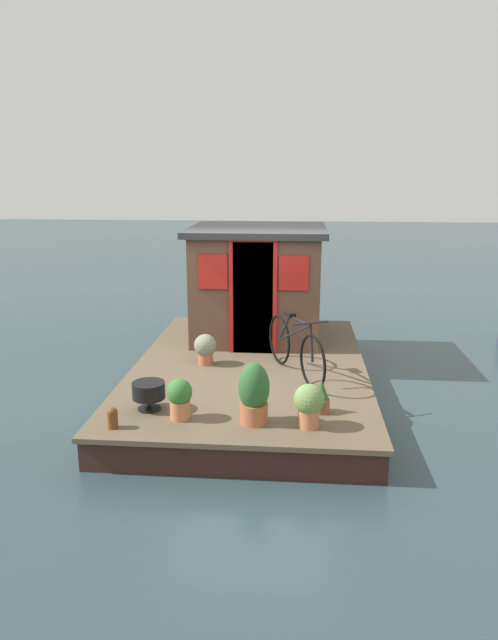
% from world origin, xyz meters
% --- Properties ---
extents(ground_plane, '(60.00, 60.00, 0.00)m').
position_xyz_m(ground_plane, '(0.00, 0.00, 0.00)').
color(ground_plane, '#2D4247').
extents(houseboat_deck, '(5.17, 3.31, 0.41)m').
position_xyz_m(houseboat_deck, '(0.00, 0.00, 0.21)').
color(houseboat_deck, brown).
rests_on(houseboat_deck, ground_plane).
extents(houseboat_cabin, '(2.13, 2.20, 1.83)m').
position_xyz_m(houseboat_cabin, '(1.47, 0.00, 1.34)').
color(houseboat_cabin, brown).
rests_on(houseboat_cabin, houseboat_deck).
extents(bicycle, '(1.65, 0.81, 0.86)m').
position_xyz_m(bicycle, '(-0.45, -0.64, 0.81)').
color(bicycle, black).
rests_on(bicycle, houseboat_deck).
extents(potted_plant_geranium, '(0.34, 0.34, 0.69)m').
position_xyz_m(potted_plant_geranium, '(-2.02, -0.21, 0.75)').
color(potted_plant_geranium, '#B2603D').
rests_on(potted_plant_geranium, houseboat_deck).
extents(potted_plant_ivy, '(0.20, 0.20, 0.39)m').
position_xyz_m(potted_plant_ivy, '(-1.68, -0.96, 0.60)').
color(potted_plant_ivy, '#935138').
rests_on(potted_plant_ivy, houseboat_deck).
extents(potted_plant_basil, '(0.33, 0.33, 0.45)m').
position_xyz_m(potted_plant_basil, '(-0.09, 0.64, 0.66)').
color(potted_plant_basil, '#B2603D').
rests_on(potted_plant_basil, houseboat_deck).
extents(potted_plant_mint, '(0.28, 0.28, 0.47)m').
position_xyz_m(potted_plant_mint, '(-1.99, 0.62, 0.66)').
color(potted_plant_mint, '#C6754C').
rests_on(potted_plant_mint, houseboat_deck).
extents(potted_plant_succulent, '(0.34, 0.34, 0.49)m').
position_xyz_m(potted_plant_succulent, '(-2.08, -0.81, 0.68)').
color(potted_plant_succulent, '#C6754C').
rests_on(potted_plant_succulent, houseboat_deck).
extents(charcoal_grill, '(0.38, 0.38, 0.33)m').
position_xyz_m(charcoal_grill, '(-1.76, 1.04, 0.64)').
color(charcoal_grill, black).
rests_on(charcoal_grill, houseboat_deck).
extents(mooring_bollard, '(0.12, 0.12, 0.24)m').
position_xyz_m(mooring_bollard, '(-2.29, 1.30, 0.54)').
color(mooring_bollard, brown).
rests_on(mooring_bollard, houseboat_deck).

